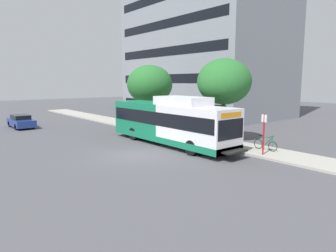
% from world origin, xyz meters
% --- Properties ---
extents(ground_plane, '(120.00, 120.00, 0.00)m').
position_xyz_m(ground_plane, '(0.00, 8.00, 0.00)').
color(ground_plane, '#4C4C51').
extents(sidewalk_curb, '(3.00, 56.00, 0.14)m').
position_xyz_m(sidewalk_curb, '(7.00, 6.00, 0.07)').
color(sidewalk_curb, '#A8A399').
rests_on(sidewalk_curb, ground).
extents(transit_bus, '(2.58, 12.25, 3.65)m').
position_xyz_m(transit_bus, '(3.91, 1.13, 1.70)').
color(transit_bus, white).
rests_on(transit_bus, ground).
extents(bus_stop_sign_pole, '(0.10, 0.36, 2.60)m').
position_xyz_m(bus_stop_sign_pole, '(6.01, -5.49, 1.65)').
color(bus_stop_sign_pole, red).
rests_on(bus_stop_sign_pole, sidewalk_curb).
extents(bicycle_parked, '(0.52, 1.76, 1.02)m').
position_xyz_m(bicycle_parked, '(7.25, -4.87, 0.56)').
color(bicycle_parked, black).
rests_on(bicycle_parked, sidewalk_curb).
extents(street_tree_near_stop, '(4.12, 4.12, 6.31)m').
position_xyz_m(street_tree_near_stop, '(7.68, -0.79, 4.69)').
color(street_tree_near_stop, '#4C3823').
rests_on(street_tree_near_stop, sidewalk_curb).
extents(street_tree_mid_block, '(4.57, 4.57, 6.22)m').
position_xyz_m(street_tree_mid_block, '(7.67, 8.82, 4.41)').
color(street_tree_mid_block, '#4C3823').
rests_on(street_tree_mid_block, sidewalk_curb).
extents(parked_car_far_lane, '(1.80, 4.50, 1.33)m').
position_xyz_m(parked_car_far_lane, '(-2.54, 17.33, 0.66)').
color(parked_car_far_lane, navy).
rests_on(parked_car_far_lane, ground).
extents(apartment_tower_backdrop, '(13.91, 21.55, 27.13)m').
position_xyz_m(apartment_tower_backdrop, '(21.17, 14.21, 13.56)').
color(apartment_tower_backdrop, gray).
rests_on(apartment_tower_backdrop, ground).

